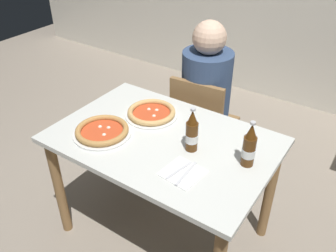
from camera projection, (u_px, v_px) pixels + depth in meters
ground_plane at (164, 230)px, 2.36m from camera, size 8.00×8.00×0.00m
dining_table_main at (163, 154)px, 2.00m from camera, size 1.20×0.80×0.75m
chair_behind_table at (201, 123)px, 2.55m from camera, size 0.43×0.43×0.85m
diner_seated at (205, 108)px, 2.53m from camera, size 0.34×0.34×1.21m
pizza_margherita_near at (152, 113)px, 2.12m from camera, size 0.31×0.31×0.04m
pizza_marinara_far at (102, 131)px, 1.96m from camera, size 0.32×0.32×0.04m
beer_bottle_left at (249, 147)px, 1.70m from camera, size 0.07×0.07×0.25m
beer_bottle_center at (192, 132)px, 1.80m from camera, size 0.07×0.07×0.25m
napkin_with_cutlery at (183, 172)px, 1.70m from camera, size 0.20×0.20×0.01m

